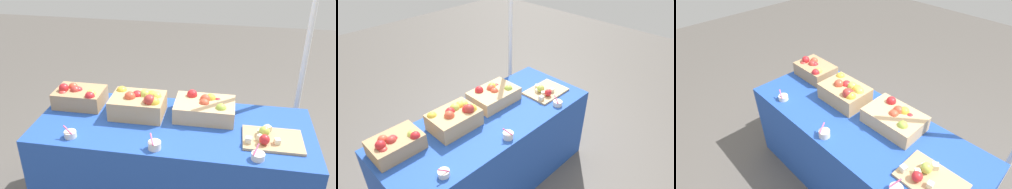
% 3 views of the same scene
% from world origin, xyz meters
% --- Properties ---
extents(ground_plane, '(10.00, 10.00, 0.00)m').
position_xyz_m(ground_plane, '(0.00, 0.00, 0.00)').
color(ground_plane, '#56514C').
extents(table, '(1.90, 0.76, 0.74)m').
position_xyz_m(table, '(0.00, 0.00, 0.37)').
color(table, '#234CAD').
rests_on(table, ground_plane).
extents(apple_crate_left, '(0.36, 0.25, 0.18)m').
position_xyz_m(apple_crate_left, '(-0.73, 0.16, 0.81)').
color(apple_crate_left, tan).
rests_on(apple_crate_left, table).
extents(apple_crate_middle, '(0.38, 0.28, 0.20)m').
position_xyz_m(apple_crate_middle, '(-0.26, 0.10, 0.83)').
color(apple_crate_middle, tan).
rests_on(apple_crate_middle, table).
extents(apple_crate_right, '(0.42, 0.29, 0.16)m').
position_xyz_m(apple_crate_right, '(0.21, 0.14, 0.81)').
color(apple_crate_right, tan).
rests_on(apple_crate_right, table).
extents(cutting_board_front, '(0.38, 0.27, 0.09)m').
position_xyz_m(cutting_board_front, '(0.64, -0.10, 0.76)').
color(cutting_board_front, tan).
rests_on(cutting_board_front, table).
extents(sample_bowl_near, '(0.08, 0.08, 0.09)m').
position_xyz_m(sample_bowl_near, '(0.56, -0.30, 0.76)').
color(sample_bowl_near, silver).
rests_on(sample_bowl_near, table).
extents(sample_bowl_mid, '(0.08, 0.09, 0.10)m').
position_xyz_m(sample_bowl_mid, '(-0.06, -0.30, 0.77)').
color(sample_bowl_mid, silver).
rests_on(sample_bowl_mid, table).
extents(sample_bowl_far, '(0.08, 0.08, 0.09)m').
position_xyz_m(sample_bowl_far, '(-0.63, -0.27, 0.76)').
color(sample_bowl_far, silver).
rests_on(sample_bowl_far, table).
extents(tent_pole, '(0.04, 0.04, 2.15)m').
position_xyz_m(tent_pole, '(0.92, 0.63, 1.08)').
color(tent_pole, white).
rests_on(tent_pole, ground_plane).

